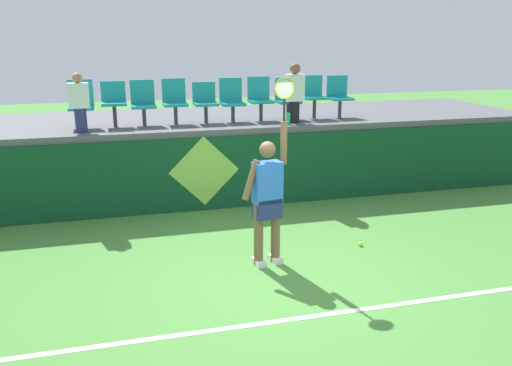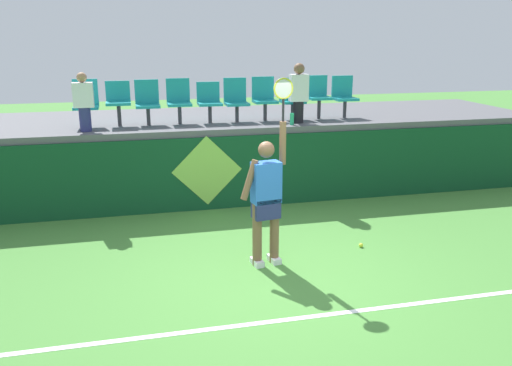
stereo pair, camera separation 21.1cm
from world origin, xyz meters
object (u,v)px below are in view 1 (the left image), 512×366
Objects in this scene: stadium_chair_2 at (143,101)px; water_bottle at (288,119)px; stadium_chair_0 at (81,102)px; stadium_chair_9 at (339,94)px; stadium_chair_7 at (287,97)px; stadium_chair_1 at (114,101)px; stadium_chair_3 at (175,100)px; spectator_1 at (79,102)px; stadium_chair_4 at (205,100)px; stadium_chair_6 at (260,97)px; tennis_player at (268,196)px; spectator_0 at (295,92)px; stadium_chair_5 at (232,99)px; tennis_ball at (360,244)px; stadium_chair_8 at (313,94)px.

water_bottle is at bearing -13.88° from stadium_chair_2.
stadium_chair_0 is 1.09m from stadium_chair_2.
stadium_chair_0 is at bearing 179.95° from stadium_chair_9.
water_bottle is 0.75m from stadium_chair_7.
stadium_chair_3 reaches higher than stadium_chair_1.
spectator_1 is (-4.99, -0.47, 0.06)m from stadium_chair_9.
stadium_chair_1 is 1.68m from stadium_chair_4.
stadium_chair_9 is at bearing 0.10° from stadium_chair_1.
stadium_chair_0 is 2.25m from stadium_chair_4.
stadium_chair_0 is 0.84× the size of spectator_1.
stadium_chair_4 is at bearing -179.77° from stadium_chair_7.
stadium_chair_1 is at bearing -179.50° from stadium_chair_3.
tennis_player is at bearing -103.59° from stadium_chair_6.
stadium_chair_9 is 0.74× the size of spectator_0.
stadium_chair_5 is (0.52, 0.01, 0.01)m from stadium_chair_4.
spectator_0 reaches higher than stadium_chair_2.
tennis_player is 3.10m from water_bottle.
stadium_chair_7 is at bearing 0.15° from stadium_chair_1.
stadium_chair_3 is 1.04× the size of stadium_chair_7.
water_bottle is at bearing -17.61° from stadium_chair_3.
tennis_player is 11.77× the size of water_bottle.
tennis_ball is at bearing -82.60° from water_bottle.
tennis_ball is 5.09m from stadium_chair_1.
tennis_player is 3.82m from stadium_chair_7.
tennis_player is at bearing -171.58° from tennis_ball.
stadium_chair_6 reaches higher than stadium_chair_4.
stadium_chair_3 is (-2.36, 3.21, 1.88)m from tennis_ball.
stadium_chair_3 reaches higher than water_bottle.
stadium_chair_0 is 4.99m from stadium_chair_9.
stadium_chair_4 is 0.94× the size of stadium_chair_7.
water_bottle is at bearing -23.60° from stadium_chair_4.
stadium_chair_6 reaches higher than stadium_chair_1.
stadium_chair_0 is 4.44m from stadium_chair_8.
water_bottle is 3.73m from spectator_1.
water_bottle is (1.20, 2.79, 0.58)m from tennis_player.
stadium_chair_2 is at bearing -0.11° from stadium_chair_0.
spectator_0 reaches higher than stadium_chair_6.
tennis_ball is 0.08× the size of stadium_chair_8.
stadium_chair_7 is 3.92m from spectator_1.
stadium_chair_2 is at bearing 179.96° from stadium_chair_9.
spectator_1 is (-1.67, -0.48, 0.06)m from stadium_chair_3.
stadium_chair_8 is 4.46m from spectator_1.
stadium_chair_8 reaches higher than stadium_chair_5.
stadium_chair_4 is at bearing -179.93° from stadium_chair_8.
stadium_chair_8 reaches higher than stadium_chair_4.
spectator_0 is (0.00, -0.44, 0.15)m from stadium_chair_7.
tennis_player is at bearing -125.93° from stadium_chair_9.
stadium_chair_5 reaches higher than tennis_ball.
water_bottle is 0.82m from stadium_chair_6.
spectator_1 is (-4.04, 2.73, 1.95)m from tennis_ball.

